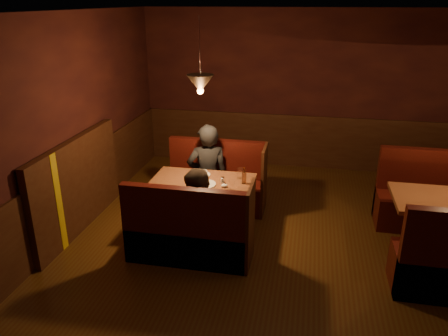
% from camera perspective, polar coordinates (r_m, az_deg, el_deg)
% --- Properties ---
extents(room, '(6.02, 7.02, 2.92)m').
position_cam_1_polar(room, '(5.04, 5.92, -2.00)').
color(room, '#4A260F').
rests_on(room, ground).
extents(main_table, '(1.38, 0.84, 0.97)m').
position_cam_1_polar(main_table, '(5.95, -2.70, -3.21)').
color(main_table, '#5C2D1A').
rests_on(main_table, ground).
extents(main_bench_far, '(1.52, 0.54, 1.04)m').
position_cam_1_polar(main_bench_far, '(6.74, -0.93, -2.39)').
color(main_bench_far, black).
rests_on(main_bench_far, ground).
extents(main_bench_near, '(1.52, 0.54, 1.04)m').
position_cam_1_polar(main_bench_near, '(5.38, -4.53, -8.95)').
color(main_bench_near, black).
rests_on(main_bench_near, ground).
extents(second_bench_far, '(1.53, 0.57, 1.09)m').
position_cam_1_polar(second_bench_far, '(6.82, 25.69, -4.17)').
color(second_bench_far, black).
rests_on(second_bench_far, ground).
extents(diner_a, '(0.71, 0.57, 1.69)m').
position_cam_1_polar(diner_a, '(6.47, -2.18, 1.49)').
color(diner_a, black).
rests_on(diner_a, ground).
extents(diner_b, '(0.74, 0.58, 1.51)m').
position_cam_1_polar(diner_b, '(5.24, -3.15, -4.50)').
color(diner_b, '#342820').
rests_on(diner_b, ground).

